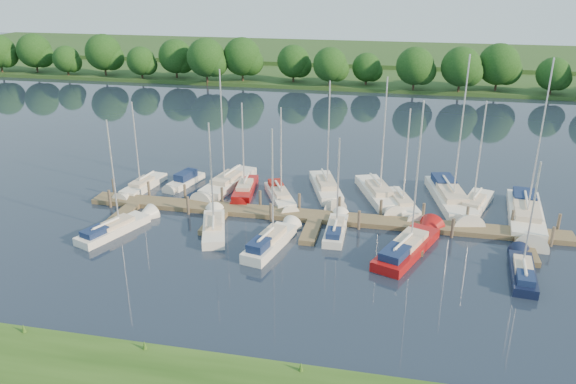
% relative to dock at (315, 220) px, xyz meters
% --- Properties ---
extents(ground, '(260.00, 260.00, 0.00)m').
position_rel_dock_xyz_m(ground, '(0.00, -7.31, -0.20)').
color(ground, '#171F2E').
rests_on(ground, ground).
extents(dock, '(40.00, 6.00, 0.40)m').
position_rel_dock_xyz_m(dock, '(0.00, 0.00, 0.00)').
color(dock, brown).
rests_on(dock, ground).
extents(mooring_pilings, '(38.24, 2.84, 2.00)m').
position_rel_dock_xyz_m(mooring_pilings, '(0.00, 1.13, 0.40)').
color(mooring_pilings, '#473D33').
rests_on(mooring_pilings, ground).
extents(far_shore, '(180.00, 30.00, 0.60)m').
position_rel_dock_xyz_m(far_shore, '(0.00, 67.69, 0.10)').
color(far_shore, '#224219').
rests_on(far_shore, ground).
extents(distant_hill, '(220.00, 40.00, 1.40)m').
position_rel_dock_xyz_m(distant_hill, '(0.00, 92.69, 0.50)').
color(distant_hill, '#325123').
rests_on(distant_hill, ground).
extents(treeline, '(148.18, 9.88, 8.25)m').
position_rel_dock_xyz_m(treeline, '(2.82, 55.30, 4.00)').
color(treeline, '#38281C').
rests_on(treeline, ground).
extents(sailboat_n_0, '(2.37, 6.90, 8.74)m').
position_rel_dock_xyz_m(sailboat_n_0, '(-17.17, 3.88, 0.07)').
color(sailboat_n_0, white).
rests_on(sailboat_n_0, ground).
extents(motorboat, '(2.50, 5.07, 1.60)m').
position_rel_dock_xyz_m(motorboat, '(-13.63, 5.85, 0.14)').
color(motorboat, white).
rests_on(motorboat, ground).
extents(sailboat_n_2, '(3.64, 9.24, 11.62)m').
position_rel_dock_xyz_m(sailboat_n_2, '(-9.57, 6.01, 0.08)').
color(sailboat_n_2, white).
rests_on(sailboat_n_2, ground).
extents(sailboat_n_3, '(2.33, 6.99, 8.91)m').
position_rel_dock_xyz_m(sailboat_n_3, '(-7.41, 4.93, 0.07)').
color(sailboat_n_3, maroon).
rests_on(sailboat_n_3, ground).
extents(sailboat_n_4, '(4.11, 6.77, 8.90)m').
position_rel_dock_xyz_m(sailboat_n_4, '(-3.84, 4.03, 0.11)').
color(sailboat_n_4, white).
rests_on(sailboat_n_4, ground).
extents(sailboat_n_5, '(4.17, 8.47, 10.90)m').
position_rel_dock_xyz_m(sailboat_n_5, '(-0.04, 6.65, 0.08)').
color(sailboat_n_5, white).
rests_on(sailboat_n_5, ground).
extents(sailboat_n_6, '(4.68, 8.92, 11.49)m').
position_rel_dock_xyz_m(sailboat_n_6, '(4.81, 6.20, 0.08)').
color(sailboat_n_6, white).
rests_on(sailboat_n_6, ground).
extents(sailboat_n_7, '(3.66, 7.17, 9.15)m').
position_rel_dock_xyz_m(sailboat_n_7, '(6.88, 4.53, 0.07)').
color(sailboat_n_7, white).
rests_on(sailboat_n_7, ground).
extents(sailboat_n_8, '(4.27, 10.85, 13.56)m').
position_rel_dock_xyz_m(sailboat_n_8, '(11.14, 6.36, 0.14)').
color(sailboat_n_8, white).
rests_on(sailboat_n_8, ground).
extents(sailboat_n_9, '(3.91, 7.78, 9.93)m').
position_rel_dock_xyz_m(sailboat_n_9, '(12.93, 5.27, 0.07)').
color(sailboat_n_9, white).
rests_on(sailboat_n_9, ground).
extents(sailboat_n_10, '(3.59, 11.08, 13.84)m').
position_rel_dock_xyz_m(sailboat_n_10, '(16.94, 3.81, 0.13)').
color(sailboat_n_10, white).
rests_on(sailboat_n_10, ground).
extents(sailboat_s_0, '(3.87, 7.30, 9.36)m').
position_rel_dock_xyz_m(sailboat_s_0, '(-15.12, -5.09, 0.11)').
color(sailboat_s_0, white).
rests_on(sailboat_s_0, ground).
extents(sailboat_s_1, '(3.44, 7.07, 9.18)m').
position_rel_dock_xyz_m(sailboat_s_1, '(-7.59, -3.33, 0.08)').
color(sailboat_s_1, white).
rests_on(sailboat_s_1, ground).
extents(sailboat_s_2, '(3.01, 7.29, 9.51)m').
position_rel_dock_xyz_m(sailboat_s_2, '(-2.55, -5.09, 0.15)').
color(sailboat_s_2, white).
rests_on(sailboat_s_2, ground).
extents(sailboat_s_3, '(1.53, 6.19, 8.01)m').
position_rel_dock_xyz_m(sailboat_s_3, '(1.92, -1.75, 0.11)').
color(sailboat_s_3, white).
rests_on(sailboat_s_3, ground).
extents(sailboat_s_4, '(4.95, 9.04, 11.61)m').
position_rel_dock_xyz_m(sailboat_s_4, '(7.52, -3.69, 0.13)').
color(sailboat_s_4, maroon).
rests_on(sailboat_s_4, ground).
extents(sailboat_s_5, '(2.06, 6.58, 8.40)m').
position_rel_dock_xyz_m(sailboat_s_5, '(15.11, -5.70, 0.11)').
color(sailboat_s_5, black).
rests_on(sailboat_s_5, ground).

